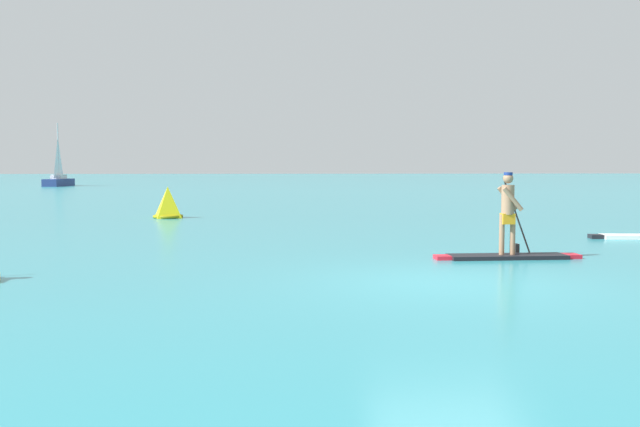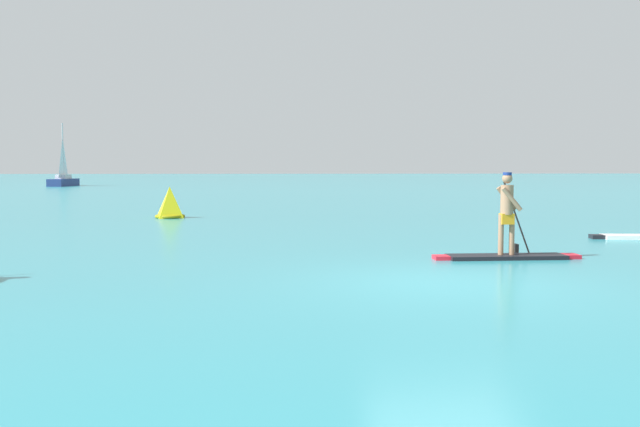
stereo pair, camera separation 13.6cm
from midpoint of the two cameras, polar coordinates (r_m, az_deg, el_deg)
ground at (r=11.86m, az=10.30°, el=-5.48°), size 440.00×440.00×0.00m
paddleboarder_mid_center at (r=15.23m, az=14.95°, el=-1.86°), size 3.04×0.84×1.84m
race_marker_buoy at (r=27.32m, az=-11.74°, el=0.74°), size 1.25×1.25×1.18m
sailboat_left_horizon at (r=78.55m, az=-19.73°, el=2.63°), size 1.95×5.81×6.48m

